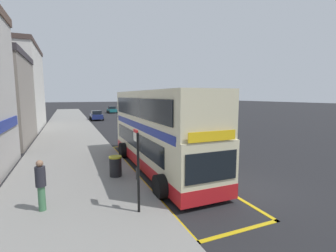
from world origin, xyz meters
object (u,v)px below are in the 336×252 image
bus_stop_sign (138,165)px  litter_bin (116,166)px  parked_car_teal_far (143,119)px  parked_car_teal_across (112,110)px  pedestrian_waiting_near_sign (41,183)px  parked_car_navy_distant (96,115)px  double_decker_bus (158,132)px

bus_stop_sign → litter_bin: 4.12m
parked_car_teal_far → litter_bin: (-8.10, -21.87, -0.15)m
parked_car_teal_across → pedestrian_waiting_near_sign: 50.26m
parked_car_navy_distant → parked_car_teal_across: same height
parked_car_teal_across → parked_car_teal_far: (0.35, -24.61, 0.00)m
parked_car_navy_distant → parked_car_teal_far: size_ratio=1.00×
bus_stop_sign → parked_car_navy_distant: bearing=86.1°
pedestrian_waiting_near_sign → litter_bin: pedestrian_waiting_near_sign is taller
bus_stop_sign → pedestrian_waiting_near_sign: (-3.09, 1.35, -0.66)m
parked_car_navy_distant → parked_car_teal_across: size_ratio=1.00×
bus_stop_sign → pedestrian_waiting_near_sign: bearing=156.4°
bus_stop_sign → pedestrian_waiting_near_sign: bus_stop_sign is taller
parked_car_teal_far → pedestrian_waiting_near_sign: (-11.15, -24.48, 0.33)m
parked_car_teal_far → pedestrian_waiting_near_sign: pedestrian_waiting_near_sign is taller
parked_car_navy_distant → double_decker_bus: bearing=-91.9°
double_decker_bus → pedestrian_waiting_near_sign: 6.71m
bus_stop_sign → parked_car_navy_distant: bus_stop_sign is taller
double_decker_bus → pedestrian_waiting_near_sign: (-5.64, -3.52, -0.93)m
parked_car_teal_across → parked_car_teal_far: 24.61m
parked_car_teal_across → parked_car_navy_distant: bearing=69.7°
parked_car_navy_distant → pedestrian_waiting_near_sign: pedestrian_waiting_near_sign is taller
litter_bin → parked_car_teal_across: bearing=80.5°
double_decker_bus → litter_bin: 3.09m
parked_car_teal_far → double_decker_bus: bearing=-107.5°
parked_car_teal_across → litter_bin: (-7.75, -46.48, -0.15)m
parked_car_teal_across → litter_bin: parked_car_teal_across is taller
bus_stop_sign → pedestrian_waiting_near_sign: size_ratio=1.57×
double_decker_bus → bus_stop_sign: size_ratio=3.90×
double_decker_bus → parked_car_teal_across: (5.16, 45.57, -1.26)m
bus_stop_sign → litter_bin: (-0.05, 3.96, -1.14)m
pedestrian_waiting_near_sign → double_decker_bus: bearing=32.0°
pedestrian_waiting_near_sign → litter_bin: bearing=40.6°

